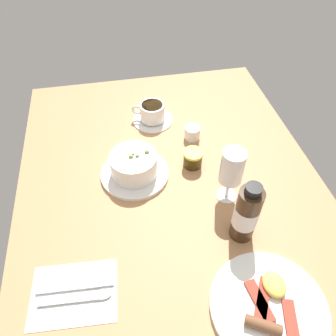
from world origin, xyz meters
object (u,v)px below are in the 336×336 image
at_px(cutlery_setting, 76,293).
at_px(creamer_jug, 193,132).
at_px(sauce_bottle_brown, 246,214).
at_px(wine_glass, 232,169).
at_px(breakfast_plate, 269,306).
at_px(coffee_cup, 152,113).
at_px(jam_jar, 193,158).
at_px(porridge_bowl, 134,166).

xyz_separation_m(cutlery_setting, creamer_jug, (-0.44, 0.36, 0.02)).
xyz_separation_m(cutlery_setting, sauce_bottle_brown, (-0.07, 0.40, 0.08)).
xyz_separation_m(wine_glass, sauce_bottle_brown, (0.12, -0.00, -0.02)).
bearing_deg(cutlery_setting, creamer_jug, 140.34).
height_order(creamer_jug, breakfast_plate, creamer_jug).
xyz_separation_m(coffee_cup, jam_jar, (0.22, 0.08, -0.00)).
xyz_separation_m(jam_jar, sauce_bottle_brown, (0.25, 0.06, 0.06)).
bearing_deg(cutlery_setting, sauce_bottle_brown, 100.70).
bearing_deg(sauce_bottle_brown, creamer_jug, -175.04).
xyz_separation_m(cutlery_setting, wine_glass, (-0.19, 0.40, 0.10)).
relative_size(porridge_bowl, jam_jar, 3.37).
xyz_separation_m(creamer_jug, sauce_bottle_brown, (0.36, 0.03, 0.06)).
bearing_deg(sauce_bottle_brown, wine_glass, 178.81).
bearing_deg(wine_glass, porridge_bowl, -117.36).
distance_m(coffee_cup, sauce_bottle_brown, 0.50).
height_order(coffee_cup, sauce_bottle_brown, sauce_bottle_brown).
xyz_separation_m(porridge_bowl, sauce_bottle_brown, (0.24, 0.23, 0.04)).
relative_size(wine_glass, breakfast_plate, 0.66).
bearing_deg(cutlery_setting, jam_jar, 133.86).
relative_size(cutlery_setting, coffee_cup, 1.44).
distance_m(cutlery_setting, creamer_jug, 0.57).
xyz_separation_m(porridge_bowl, creamer_jug, (-0.12, 0.20, -0.02)).
distance_m(cutlery_setting, coffee_cup, 0.60).
bearing_deg(coffee_cup, creamer_jug, 45.74).
bearing_deg(porridge_bowl, cutlery_setting, -27.75).
xyz_separation_m(porridge_bowl, wine_glass, (0.12, 0.23, 0.07)).
bearing_deg(jam_jar, cutlery_setting, -46.14).
bearing_deg(wine_glass, cutlery_setting, -64.01).
bearing_deg(sauce_bottle_brown, cutlery_setting, -79.30).
bearing_deg(coffee_cup, cutlery_setting, -24.80).
bearing_deg(breakfast_plate, jam_jar, -172.62).
distance_m(coffee_cup, breakfast_plate, 0.67).
bearing_deg(porridge_bowl, jam_jar, 92.75).
height_order(porridge_bowl, breakfast_plate, porridge_bowl).
relative_size(cutlery_setting, jam_jar, 3.38).
bearing_deg(jam_jar, coffee_cup, -159.74).
relative_size(creamer_jug, wine_glass, 0.37).
bearing_deg(sauce_bottle_brown, porridge_bowl, -136.17).
height_order(coffee_cup, wine_glass, wine_glass).
height_order(wine_glass, breakfast_plate, wine_glass).
bearing_deg(coffee_cup, wine_glass, 22.35).
distance_m(porridge_bowl, cutlery_setting, 0.36).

